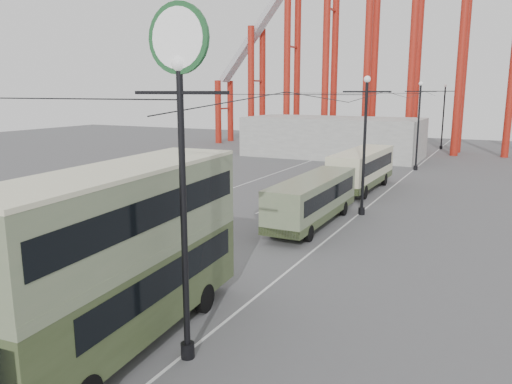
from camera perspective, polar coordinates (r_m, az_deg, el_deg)
The scene contains 11 objects.
ground at distance 22.21m, azimuth -15.52°, elevation -11.04°, with size 160.00×160.00×0.00m, color #545457.
road_markings at distance 38.70m, azimuth 3.34°, elevation -0.99°, with size 12.52×120.00×0.01m.
lamp_post_near at distance 14.71m, azimuth -8.63°, elevation 9.45°, with size 3.20×0.44×10.80m.
lamp_post_mid at distance 34.28m, azimuth 12.28°, elevation 5.07°, with size 3.20×0.44×9.32m.
lamp_post_far at distance 55.78m, azimuth 18.05°, elevation 7.15°, with size 3.20×0.44×9.32m.
lamp_post_distant at distance 77.56m, azimuth 20.61°, elevation 8.05°, with size 3.20×0.44×9.32m.
fairground_shed at distance 65.44m, azimuth 8.78°, elevation 6.22°, with size 22.00×10.00×5.00m, color gray.
double_decker_bus at distance 16.82m, azimuth -14.97°, elevation -6.20°, with size 3.74×11.35×5.99m.
single_decker_green at distance 31.63m, azimuth 6.52°, elevation -0.74°, with size 2.50×10.64×3.01m.
single_decker_cream at distance 43.42m, azimuth 12.02°, elevation 2.71°, with size 2.96×10.98×3.40m.
pedestrian at distance 28.49m, azimuth -5.88°, elevation -3.84°, with size 0.62×0.41×1.71m, color black.
Camera 1 is at (14.08, -15.01, 8.35)m, focal length 35.00 mm.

